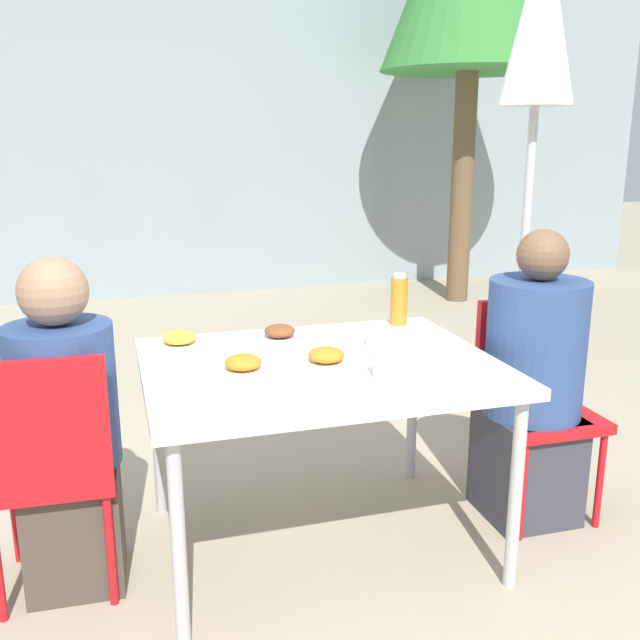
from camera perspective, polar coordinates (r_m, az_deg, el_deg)
name	(u,v)px	position (r m, az deg, el deg)	size (l,w,h in m)	color
ground_plane	(320,544)	(2.82, 0.00, -17.51)	(24.00, 24.00, 0.00)	tan
building_facade	(177,136)	(7.04, -11.35, 14.22)	(10.00, 0.20, 3.00)	#89999E
dining_table	(320,376)	(2.53, 0.00, -4.54)	(1.22, 0.96, 0.73)	white
chair_left	(49,458)	(2.47, -20.86, -10.28)	(0.41, 0.41, 0.86)	red
person_left	(67,437)	(2.52, -19.60, -8.78)	(0.34, 0.34, 1.13)	#473D33
chair_right	(532,390)	(3.02, 16.57, -5.40)	(0.41, 0.41, 0.86)	red
person_right	(532,388)	(2.91, 16.62, -5.26)	(0.38, 0.38, 1.16)	#383842
closed_umbrella	(539,48)	(3.65, 17.10, 20.09)	(0.36, 0.36, 2.45)	#333333
plate_0	(326,359)	(2.46, 0.51, -3.14)	(0.23, 0.23, 0.06)	white
plate_1	(180,341)	(2.72, -11.17, -1.68)	(0.23, 0.23, 0.06)	white
plate_2	(280,335)	(2.76, -3.24, -1.19)	(0.22, 0.22, 0.06)	white
plate_3	(243,367)	(2.39, -6.17, -3.72)	(0.23, 0.23, 0.06)	white
bottle	(399,300)	(3.00, 6.34, 1.60)	(0.07, 0.07, 0.22)	#B7751E
drinking_cup	(385,364)	(2.34, 5.22, -3.50)	(0.08, 0.08, 0.10)	silver
salad_bowl	(388,340)	(2.69, 5.44, -1.61)	(0.16, 0.16, 0.05)	white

